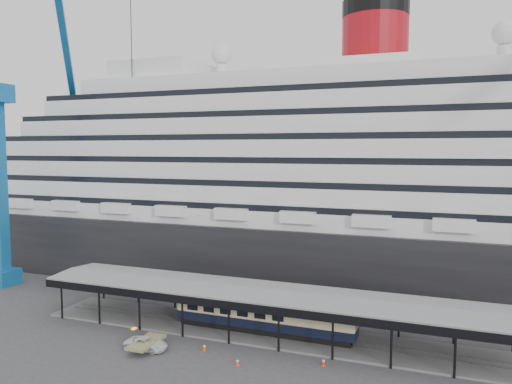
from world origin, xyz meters
TOP-DOWN VIEW (x-y plane):
  - ground at (0.00, 0.00)m, footprint 200.00×200.00m
  - cruise_ship at (0.05, 32.00)m, footprint 130.00×30.00m
  - platform_canopy at (0.00, 5.00)m, footprint 56.00×9.18m
  - crane_blue at (-45.11, 10.62)m, footprint 22.63×19.19m
  - port_truck at (-10.48, -3.74)m, footprint 4.68×2.19m
  - pullman_carriage at (-0.25, 5.00)m, footprint 21.47×3.02m
  - traffic_cone_left at (-4.53, -1.78)m, footprint 0.45×0.45m
  - traffic_cone_mid at (0.21, -3.90)m, footprint 0.43×0.43m
  - traffic_cone_right at (8.17, -0.88)m, footprint 0.54×0.54m

SIDE VIEW (x-z plane):
  - ground at x=0.00m, z-range 0.00..0.00m
  - traffic_cone_mid at x=0.21m, z-range 0.00..0.78m
  - traffic_cone_left at x=-4.53m, z-range 0.00..0.80m
  - traffic_cone_right at x=8.17m, z-range 0.00..0.82m
  - port_truck at x=-10.48m, z-range 0.00..1.29m
  - platform_canopy at x=0.00m, z-range -0.29..5.01m
  - pullman_carriage at x=-0.25m, z-range -7.96..13.09m
  - cruise_ship at x=0.05m, z-range -3.60..40.30m
  - crane_blue at x=-45.11m, z-range -3.84..43.76m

